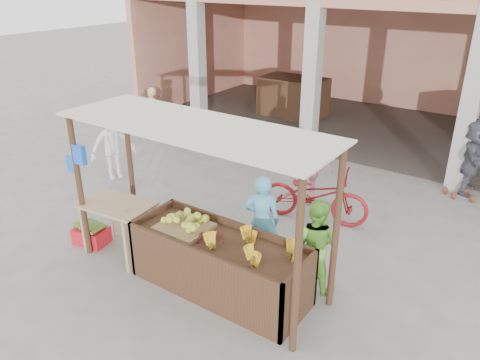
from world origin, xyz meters
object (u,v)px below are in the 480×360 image
Objects in this scene: vendor_blue at (262,218)px; motorcycle at (315,194)px; fruit_stall at (219,266)px; red_crate at (91,235)px; side_table at (118,212)px; vendor_green at (315,242)px.

motorcycle is at bearing -116.71° from vendor_blue.
motorcycle is at bearing 86.17° from fruit_stall.
red_crate is 0.27× the size of motorcycle.
fruit_stall is 4.76× the size of red_crate.
vendor_green reaches higher than side_table.
motorcycle is (2.73, 2.86, 0.39)m from red_crate.
vendor_blue is (0.12, 0.92, 0.40)m from fruit_stall.
side_table is (-1.91, -0.13, 0.35)m from fruit_stall.
vendor_green is 0.71× the size of motorcycle.
vendor_blue is (2.04, 1.05, 0.05)m from side_table.
fruit_stall is at bearing 57.27° from vendor_blue.
red_crate is (-0.64, -0.10, -0.61)m from side_table.
motorcycle reaches higher than side_table.
vendor_blue is at bearing -5.18° from vendor_green.
vendor_blue reaches higher than vendor_green.
fruit_stall is at bearing -2.46° from side_table.
motorcycle is at bearing 35.53° from red_crate.
vendor_green is at bearing 151.44° from vendor_blue.
red_crate is at bearing -177.93° from side_table.
side_table is 0.73× the size of vendor_blue.
vendor_blue is (2.67, 1.14, 0.66)m from red_crate.
vendor_blue is 0.78× the size of motorcycle.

